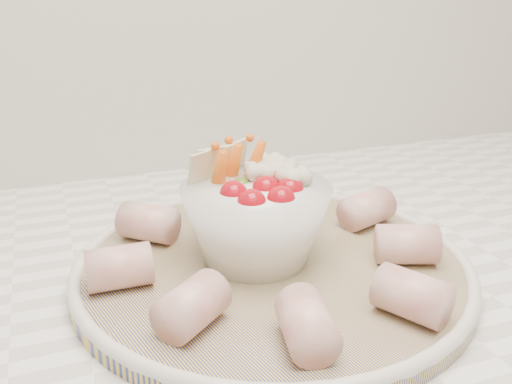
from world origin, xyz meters
name	(u,v)px	position (x,y,z in m)	size (l,w,h in m)	color
serving_platter	(272,265)	(0.17, 1.42, 0.93)	(0.44, 0.44, 0.02)	navy
veggie_bowl	(257,217)	(0.16, 1.43, 0.98)	(0.14, 0.14, 0.11)	white
cured_meat_rolls	(273,243)	(0.17, 1.42, 0.95)	(0.32, 0.31, 0.04)	#C35B59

